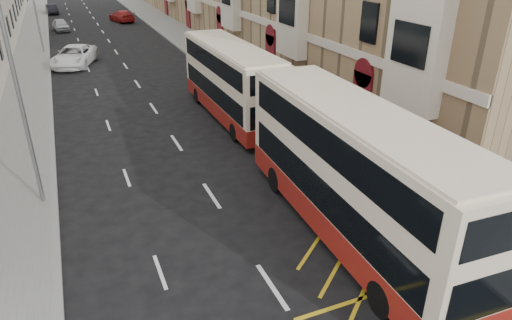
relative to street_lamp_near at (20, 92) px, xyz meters
name	(u,v)px	position (x,y,z in m)	size (l,w,h in m)	color
pavement_right	(230,67)	(14.35, 18.00, -4.56)	(4.00, 120.00, 0.15)	slate
pavement_left	(27,87)	(-1.15, 18.00, -4.56)	(3.00, 120.00, 0.15)	slate
kerb_right	(207,69)	(12.35, 18.00, -4.56)	(0.25, 120.00, 0.15)	gray
kerb_left	(50,85)	(0.35, 18.00, -4.56)	(0.25, 120.00, 0.15)	gray
road_markings	(110,42)	(6.35, 33.00, -4.63)	(10.00, 110.00, 0.01)	silver
guard_railing	(404,196)	(12.60, -6.25, -3.78)	(0.06, 6.56, 1.01)	red
street_lamp_near	(20,92)	(0.00, 0.00, 0.00)	(0.93, 0.18, 8.00)	slate
street_lamp_far	(34,2)	(0.00, 30.00, 0.00)	(0.93, 0.18, 8.00)	slate
double_decker_front	(353,174)	(10.05, -6.47, -2.23)	(3.17, 11.92, 4.72)	#FAE8C6
double_decker_rear	(231,82)	(10.38, 6.51, -2.44)	(2.51, 10.83, 4.31)	#FAE8C6
pedestrian_near	(500,238)	(13.42, -9.83, -3.61)	(0.64, 0.42, 1.75)	black
pedestrian_far	(505,245)	(13.24, -10.18, -3.59)	(1.05, 0.44, 1.79)	black
white_van	(74,56)	(2.48, 23.69, -3.81)	(2.76, 5.98, 1.66)	white
car_silver	(61,25)	(1.90, 42.44, -3.94)	(1.64, 4.07, 1.39)	#AFB1B7
car_dark	(52,9)	(1.15, 58.46, -3.96)	(1.42, 4.08, 1.34)	black
car_red	(122,16)	(9.59, 46.87, -3.90)	(2.07, 5.09, 1.48)	#AB1918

